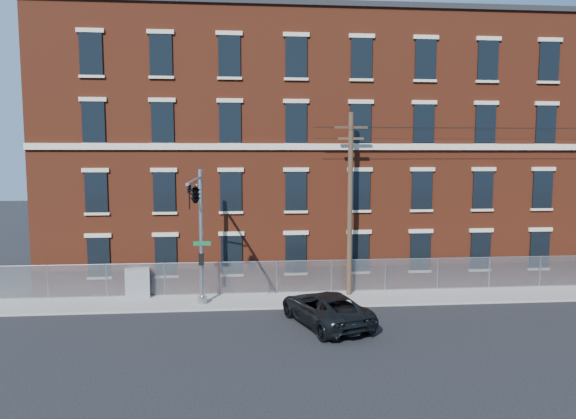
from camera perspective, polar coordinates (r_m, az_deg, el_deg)
The scene contains 8 objects.
ground at distance 24.11m, azimuth 4.65°, elevation -13.06°, with size 140.00×140.00×0.00m, color black.
sidewalk at distance 32.68m, azimuth 24.50°, elevation -8.36°, with size 65.00×3.00×0.12m, color #999691.
mill_building at distance 39.71m, azimuth 18.62°, elevation 6.11°, with size 55.30×14.32×16.30m.
chain_link_fence at distance 33.56m, azimuth 23.47°, elevation -6.20°, with size 59.06×0.06×1.85m.
traffic_signal_mast at distance 24.84m, azimuth -9.89°, elevation 0.19°, with size 0.90×6.75×7.00m.
utility_pole_near at distance 28.78m, azimuth 6.77°, elevation 0.93°, with size 1.80×0.28×10.00m.
pickup_truck at distance 24.73m, azimuth 4.09°, elevation -10.68°, with size 2.56×5.56×1.55m, color black.
utility_cabinet at distance 29.82m, azimuth -16.08°, elevation -7.70°, with size 1.28×0.64×1.60m, color gray.
Camera 1 is at (-3.93, -22.44, 7.88)m, focal length 32.65 mm.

